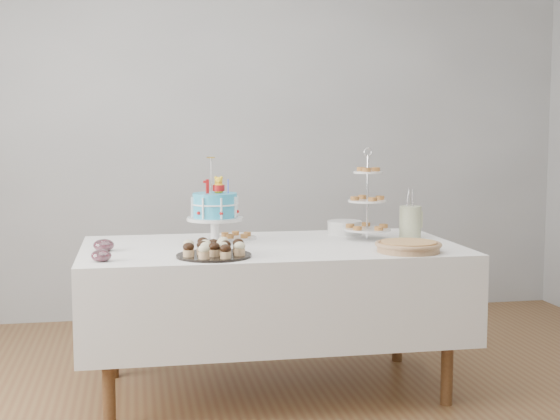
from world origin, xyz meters
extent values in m
plane|color=brown|center=(0.00, 0.00, 0.00)|extent=(5.00, 5.00, 0.00)
cube|color=gray|center=(0.00, 2.00, 1.35)|extent=(5.00, 0.04, 2.70)
cube|color=gray|center=(0.00, -2.00, 1.35)|extent=(5.00, 0.04, 2.70)
cube|color=silver|center=(0.00, 0.30, 0.55)|extent=(1.92, 1.02, 0.45)
cylinder|color=brown|center=(-0.82, -0.07, 0.34)|extent=(0.06, 0.06, 0.67)
cylinder|color=brown|center=(0.82, -0.07, 0.34)|extent=(0.06, 0.06, 0.67)
cylinder|color=brown|center=(-0.82, 0.67, 0.34)|extent=(0.06, 0.06, 0.67)
cylinder|color=brown|center=(0.82, 0.67, 0.34)|extent=(0.06, 0.06, 0.67)
cylinder|color=#33B1DD|center=(-0.28, 0.41, 0.97)|extent=(0.23, 0.23, 0.13)
torus|color=white|center=(-0.28, 0.41, 0.98)|extent=(0.24, 0.24, 0.01)
cube|color=red|center=(-0.32, 0.39, 1.07)|extent=(0.02, 0.02, 0.07)
cylinder|color=blue|center=(-0.21, 0.39, 1.07)|extent=(0.01, 0.01, 0.07)
cylinder|color=silver|center=(-0.29, 0.44, 1.12)|extent=(0.00, 0.00, 0.18)
cylinder|color=gold|center=(-0.29, 0.44, 1.22)|extent=(0.05, 0.05, 0.01)
cylinder|color=black|center=(-0.33, -0.01, 0.78)|extent=(0.35, 0.35, 0.01)
ellipsoid|color=black|center=(-0.40, -0.01, 0.83)|extent=(0.05, 0.05, 0.04)
ellipsoid|color=beige|center=(-0.26, -0.01, 0.83)|extent=(0.05, 0.05, 0.04)
cylinder|color=tan|center=(0.62, -0.04, 0.79)|extent=(0.30, 0.30, 0.04)
cylinder|color=#B98248|center=(0.62, -0.04, 0.81)|extent=(0.27, 0.27, 0.02)
torus|color=tan|center=(0.62, -0.04, 0.81)|extent=(0.33, 0.33, 0.02)
cylinder|color=silver|center=(0.55, 0.41, 1.00)|extent=(0.01, 0.01, 0.45)
cylinder|color=white|center=(0.55, 0.41, 0.82)|extent=(0.25, 0.25, 0.01)
cylinder|color=white|center=(0.55, 0.41, 0.98)|extent=(0.21, 0.21, 0.01)
cylinder|color=white|center=(0.55, 0.41, 1.13)|extent=(0.15, 0.15, 0.01)
torus|color=silver|center=(0.55, 0.41, 1.24)|extent=(0.05, 0.01, 0.05)
cylinder|color=white|center=(0.48, 0.63, 0.81)|extent=(0.19, 0.19, 0.08)
cylinder|color=white|center=(-0.15, 0.56, 0.78)|extent=(0.22, 0.22, 0.01)
ellipsoid|color=silver|center=(-0.84, -0.04, 0.80)|extent=(0.09, 0.09, 0.05)
cylinder|color=#5E081A|center=(-0.84, -0.04, 0.79)|extent=(0.06, 0.06, 0.03)
ellipsoid|color=silver|center=(-0.84, 0.26, 0.80)|extent=(0.10, 0.10, 0.06)
cylinder|color=#5E081A|center=(-0.84, 0.26, 0.79)|extent=(0.07, 0.07, 0.03)
cylinder|color=#EEE5CD|center=(0.80, 0.42, 0.86)|extent=(0.12, 0.12, 0.17)
cylinder|color=#EEE5CD|center=(0.86, 0.41, 0.87)|extent=(0.01, 0.01, 0.09)
camera|label=1|loc=(-0.69, -3.61, 1.38)|focal=50.00mm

